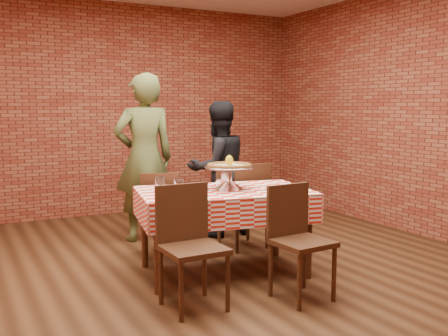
{
  "coord_description": "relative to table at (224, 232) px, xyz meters",
  "views": [
    {
      "loc": [
        -2.02,
        -4.02,
        1.5
      ],
      "look_at": [
        0.16,
        0.09,
        0.94
      ],
      "focal_mm": 41.4,
      "sensor_mm": 36.0,
      "label": 1
    }
  ],
  "objects": [
    {
      "name": "chair_near_right",
      "position": [
        0.24,
        -0.85,
        0.07
      ],
      "size": [
        0.44,
        0.44,
        0.89
      ],
      "primitive_type": null,
      "rotation": [
        0.0,
        0.0,
        0.08
      ],
      "color": "#442612",
      "rests_on": "ground"
    },
    {
      "name": "back_wall",
      "position": [
        -0.1,
        3.02,
        1.08
      ],
      "size": [
        5.5,
        0.0,
        5.5
      ],
      "primitive_type": "plane",
      "rotation": [
        1.57,
        0.0,
        0.0
      ],
      "color": "maroon",
      "rests_on": "ground"
    },
    {
      "name": "sweetener_packet_a",
      "position": [
        0.53,
        -0.26,
        0.39
      ],
      "size": [
        0.05,
        0.04,
        0.0
      ],
      "primitive_type": "cube",
      "rotation": [
        0.0,
        0.0,
        -0.06
      ],
      "color": "white",
      "rests_on": "tablecloth"
    },
    {
      "name": "side_plate",
      "position": [
        0.42,
        -0.18,
        0.39
      ],
      "size": [
        0.2,
        0.2,
        0.01
      ],
      "primitive_type": "cylinder",
      "rotation": [
        0.0,
        0.0,
        -0.19
      ],
      "color": "white",
      "rests_on": "tablecloth"
    },
    {
      "name": "pizza",
      "position": [
        0.06,
        0.01,
        0.59
      ],
      "size": [
        0.4,
        0.4,
        0.03
      ],
      "primitive_type": "cylinder",
      "rotation": [
        0.0,
        0.0,
        0.01
      ],
      "color": "beige",
      "rests_on": "pizza_stand"
    },
    {
      "name": "chair_near_left",
      "position": [
        -0.59,
        -0.63,
        0.08
      ],
      "size": [
        0.44,
        0.44,
        0.91
      ],
      "primitive_type": null,
      "rotation": [
        0.0,
        0.0,
        0.02
      ],
      "color": "#442612",
      "rests_on": "ground"
    },
    {
      "name": "chair_far_right",
      "position": [
        0.58,
        0.67,
        0.08
      ],
      "size": [
        0.45,
        0.45,
        0.91
      ],
      "primitive_type": null,
      "rotation": [
        0.0,
        0.0,
        3.18
      ],
      "color": "#442612",
      "rests_on": "ground"
    },
    {
      "name": "condiment_caddy",
      "position": [
        0.13,
        0.25,
        0.46
      ],
      "size": [
        0.12,
        0.1,
        0.15
      ],
      "primitive_type": "cube",
      "rotation": [
        0.0,
        0.0,
        0.15
      ],
      "color": "silver",
      "rests_on": "tablecloth"
    },
    {
      "name": "lemon",
      "position": [
        0.06,
        0.01,
        0.64
      ],
      "size": [
        0.07,
        0.07,
        0.09
      ],
      "primitive_type": "ellipsoid",
      "rotation": [
        0.0,
        0.0,
        0.01
      ],
      "color": "yellow",
      "rests_on": "pizza"
    },
    {
      "name": "water_glass_right",
      "position": [
        -0.54,
        0.17,
        0.45
      ],
      "size": [
        0.1,
        0.1,
        0.13
      ],
      "primitive_type": "cylinder",
      "rotation": [
        0.0,
        0.0,
        -0.19
      ],
      "color": "white",
      "rests_on": "tablecloth"
    },
    {
      "name": "sweetener_packet_b",
      "position": [
        0.56,
        -0.26,
        0.39
      ],
      "size": [
        0.06,
        0.04,
        0.0
      ],
      "primitive_type": "cube",
      "rotation": [
        0.0,
        0.0,
        -0.19
      ],
      "color": "white",
      "rests_on": "tablecloth"
    },
    {
      "name": "water_glass_left",
      "position": [
        -0.43,
        0.0,
        0.45
      ],
      "size": [
        0.1,
        0.1,
        0.13
      ],
      "primitive_type": "cylinder",
      "rotation": [
        0.0,
        0.0,
        -0.19
      ],
      "color": "white",
      "rests_on": "tablecloth"
    },
    {
      "name": "chair_far_left",
      "position": [
        -0.31,
        0.81,
        0.05
      ],
      "size": [
        0.48,
        0.48,
        0.86
      ],
      "primitive_type": null,
      "rotation": [
        0.0,
        0.0,
        2.8
      ],
      "color": "#442612",
      "rests_on": "ground"
    },
    {
      "name": "tablecloth",
      "position": [
        0.0,
        0.0,
        0.26
      ],
      "size": [
        1.67,
        1.2,
        0.25
      ],
      "primitive_type": null,
      "rotation": [
        0.0,
        0.0,
        -0.19
      ],
      "color": "red",
      "rests_on": "table"
    },
    {
      "name": "diner_black",
      "position": [
        0.58,
        1.24,
        0.4
      ],
      "size": [
        0.78,
        0.63,
        1.56
      ],
      "primitive_type": "imported",
      "rotation": [
        0.0,
        0.0,
        3.19
      ],
      "color": "black",
      "rests_on": "ground"
    },
    {
      "name": "diner_olive",
      "position": [
        -0.24,
        1.44,
        0.55
      ],
      "size": [
        0.71,
        0.5,
        1.86
      ],
      "primitive_type": "imported",
      "rotation": [
        0.0,
        0.0,
        3.06
      ],
      "color": "#4B552A",
      "rests_on": "ground"
    },
    {
      "name": "ground",
      "position": [
        -0.1,
        0.02,
        -0.38
      ],
      "size": [
        6.0,
        6.0,
        0.0
      ],
      "primitive_type": "plane",
      "color": "black",
      "rests_on": "ground"
    },
    {
      "name": "pizza_stand",
      "position": [
        0.06,
        0.01,
        0.48
      ],
      "size": [
        0.45,
        0.45,
        0.2
      ],
      "primitive_type": null,
      "rotation": [
        0.0,
        0.0,
        0.01
      ],
      "color": "silver",
      "rests_on": "tablecloth"
    },
    {
      "name": "table",
      "position": [
        0.0,
        0.0,
        0.0
      ],
      "size": [
        1.62,
        1.16,
        0.75
      ],
      "primitive_type": "cube",
      "rotation": [
        0.0,
        0.0,
        -0.19
      ],
      "color": "#442612",
      "rests_on": "ground"
    }
  ]
}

